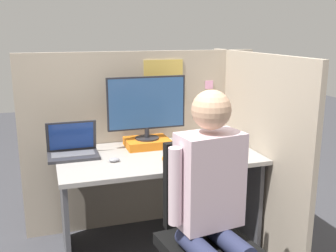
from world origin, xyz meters
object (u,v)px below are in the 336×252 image
object	(u,v)px
stapler	(234,143)
person	(212,196)
paper_box	(147,143)
office_chair	(203,226)
carrot_toy	(168,161)
coffee_mug	(199,137)
laptop	(73,150)
monitor	(147,105)

from	to	relation	value
stapler	person	size ratio (longest dim) A/B	0.11
paper_box	office_chair	distance (m)	0.93
carrot_toy	coffee_mug	xyz separation A→B (m)	(0.38, 0.39, 0.03)
person	coffee_mug	bearing A→B (deg)	71.74
office_chair	laptop	bearing A→B (deg)	128.60
laptop	carrot_toy	bearing A→B (deg)	-31.32
paper_box	laptop	xyz separation A→B (m)	(-0.56, -0.07, 0.02)
laptop	carrot_toy	world-z (taller)	laptop
stapler	carrot_toy	size ratio (longest dim) A/B	1.08
monitor	paper_box	bearing A→B (deg)	-90.00
paper_box	person	distance (m)	1.05
paper_box	coffee_mug	bearing A→B (deg)	-5.34
paper_box	laptop	distance (m)	0.56
monitor	person	distance (m)	1.09
stapler	carrot_toy	bearing A→B (deg)	-160.35
laptop	coffee_mug	bearing A→B (deg)	1.84
monitor	office_chair	xyz separation A→B (m)	(0.10, -0.89, -0.55)
monitor	coffee_mug	bearing A→B (deg)	-5.74
monitor	carrot_toy	world-z (taller)	monitor
person	coffee_mug	world-z (taller)	person
carrot_toy	monitor	bearing A→B (deg)	93.78
coffee_mug	monitor	bearing A→B (deg)	174.26
carrot_toy	person	size ratio (longest dim) A/B	0.11
laptop	monitor	bearing A→B (deg)	7.31
paper_box	stapler	size ratio (longest dim) A/B	2.23
laptop	coffee_mug	size ratio (longest dim) A/B	3.55
paper_box	person	bearing A→B (deg)	-86.01
paper_box	carrot_toy	size ratio (longest dim) A/B	2.40
monitor	stapler	xyz separation A→B (m)	(0.63, -0.21, -0.29)
paper_box	monitor	xyz separation A→B (m)	(0.00, 0.00, 0.29)
laptop	person	size ratio (longest dim) A/B	0.27
laptop	stapler	size ratio (longest dim) A/B	2.37
monitor	stapler	distance (m)	0.72
monitor	laptop	bearing A→B (deg)	-172.69
monitor	laptop	world-z (taller)	monitor
paper_box	stapler	world-z (taller)	paper_box
carrot_toy	person	bearing A→B (deg)	-85.89
monitor	person	xyz separation A→B (m)	(0.07, -1.05, -0.29)
paper_box	office_chair	bearing A→B (deg)	-83.82
laptop	stapler	distance (m)	1.19
office_chair	coffee_mug	bearing A→B (deg)	70.02
monitor	office_chair	bearing A→B (deg)	-83.84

